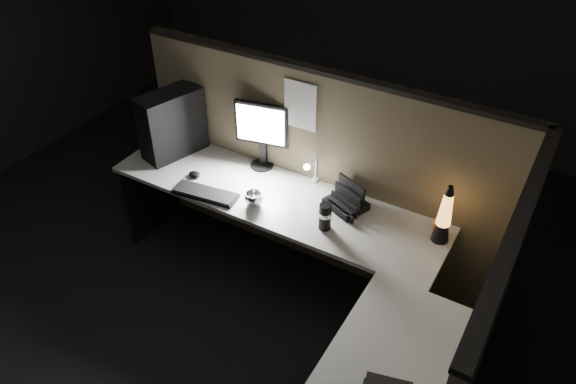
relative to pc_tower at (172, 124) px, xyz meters
The scene contains 16 objects.
floor 1.58m from the pc_tower, 33.42° to the right, with size 6.00×6.00×0.00m, color black.
room_shell 1.41m from the pc_tower, 33.42° to the right, with size 6.00×6.00×6.00m.
partition_back 1.09m from the pc_tower, 13.18° to the left, with size 2.66×0.06×1.50m, color brown.
partition_right 2.45m from the pc_tower, 13.90° to the right, with size 0.06×1.66×1.50m, color brown.
desk 1.35m from the pc_tower, 19.57° to the right, with size 2.60×1.60×0.73m.
pc_tower is the anchor object (origin of this frame).
monitor 0.66m from the pc_tower, 15.62° to the left, with size 0.38×0.16×0.49m.
keyboard 0.62m from the pc_tower, 31.73° to the right, with size 0.44×0.15×0.02m, color black.
mouse 0.42m from the pc_tower, 29.99° to the right, with size 0.09×0.06×0.04m, color black.
clip_lamp 1.06m from the pc_tower, ahead, with size 0.04×0.17×0.22m.
organizer 1.36m from the pc_tower, ahead, with size 0.30×0.28×0.18m.
lava_lamp 1.96m from the pc_tower, ahead, with size 0.11×0.11×0.39m.
travel_mug 1.34m from the pc_tower, ahead, with size 0.08×0.08×0.18m, color black.
steel_mug 0.88m from the pc_tower, 15.59° to the right, with size 0.12×0.12×0.09m, color #B2B1B8.
figurine 1.93m from the pc_tower, ahead, with size 0.06×0.06×0.06m, color orange.
pinned_paper 0.98m from the pc_tower, 12.89° to the left, with size 0.23×0.00×0.33m, color white.
Camera 1 is at (1.39, -1.86, 2.98)m, focal length 35.00 mm.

